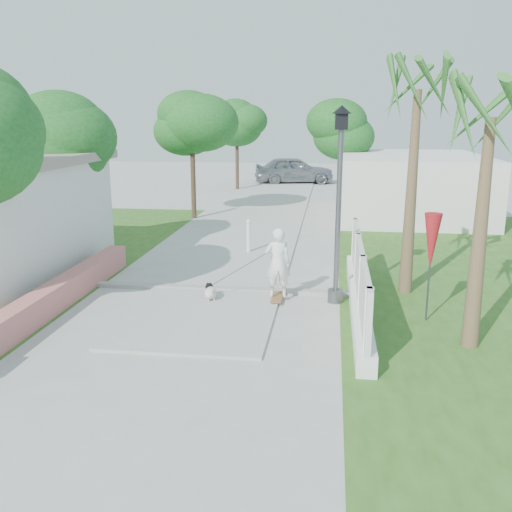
% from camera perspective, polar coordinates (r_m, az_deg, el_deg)
% --- Properties ---
extents(ground, '(90.00, 90.00, 0.00)m').
position_cam_1_polar(ground, '(8.83, -11.85, -15.02)').
color(ground, '#B7B7B2').
rests_on(ground, ground).
extents(path_strip, '(3.20, 36.00, 0.06)m').
position_cam_1_polar(path_strip, '(27.72, 1.83, 5.17)').
color(path_strip, '#B7B7B2').
rests_on(path_strip, ground).
extents(curb, '(6.50, 0.25, 0.10)m').
position_cam_1_polar(curb, '(14.17, -3.90, -3.29)').
color(curb, '#999993').
rests_on(curb, ground).
extents(grass_left, '(8.00, 20.00, 0.01)m').
position_cam_1_polar(grass_left, '(18.58, -24.27, -0.49)').
color(grass_left, '#32591C').
rests_on(grass_left, ground).
extents(grass_right, '(8.00, 20.00, 0.01)m').
position_cam_1_polar(grass_right, '(16.40, 22.38, -2.10)').
color(grass_right, '#32591C').
rests_on(grass_right, ground).
extents(pink_wall, '(0.45, 8.20, 0.80)m').
position_cam_1_polar(pink_wall, '(12.99, -20.60, -4.58)').
color(pink_wall, '#C47564').
rests_on(pink_wall, ground).
extents(lattice_fence, '(0.35, 7.00, 1.50)m').
position_cam_1_polar(lattice_fence, '(12.82, 10.24, -3.03)').
color(lattice_fence, white).
rests_on(lattice_fence, ground).
extents(building_right, '(6.00, 8.00, 2.60)m').
position_cam_1_polar(building_right, '(25.64, 14.95, 6.87)').
color(building_right, silver).
rests_on(building_right, ground).
extents(street_lamp, '(0.44, 0.44, 4.44)m').
position_cam_1_polar(street_lamp, '(12.89, 8.28, 5.71)').
color(street_lamp, '#59595E').
rests_on(street_lamp, ground).
extents(bollard, '(0.14, 0.14, 1.09)m').
position_cam_1_polar(bollard, '(17.82, -0.76, 2.09)').
color(bollard, white).
rests_on(bollard, ground).
extents(patio_umbrella, '(0.36, 0.36, 2.30)m').
position_cam_1_polar(patio_umbrella, '(12.21, 17.15, 1.25)').
color(patio_umbrella, '#59595E').
rests_on(patio_umbrella, ground).
extents(tree_left_mid, '(3.20, 3.20, 4.85)m').
position_cam_1_polar(tree_left_mid, '(17.77, -20.34, 10.69)').
color(tree_left_mid, '#4C3826').
rests_on(tree_left_mid, ground).
extents(tree_path_left, '(3.40, 3.40, 5.23)m').
position_cam_1_polar(tree_path_left, '(23.94, -6.41, 12.83)').
color(tree_path_left, '#4C3826').
rests_on(tree_path_left, ground).
extents(tree_path_right, '(3.00, 3.00, 4.79)m').
position_cam_1_polar(tree_path_right, '(27.26, 8.79, 12.19)').
color(tree_path_right, '#4C3826').
rests_on(tree_path_right, ground).
extents(tree_path_far, '(3.20, 3.20, 5.17)m').
position_cam_1_polar(tree_path_far, '(33.70, -1.90, 13.19)').
color(tree_path_far, '#4C3826').
rests_on(tree_path_far, ground).
extents(palm_far, '(1.80, 1.80, 5.30)m').
position_cam_1_polar(palm_far, '(13.89, 15.81, 14.45)').
color(palm_far, brown).
rests_on(palm_far, ground).
extents(palm_near, '(1.80, 1.80, 4.70)m').
position_cam_1_polar(palm_near, '(10.80, 22.34, 11.43)').
color(palm_near, brown).
rests_on(palm_near, ground).
extents(skateboarder, '(1.86, 0.88, 1.74)m').
position_cam_1_polar(skateboarder, '(13.18, 1.18, -0.90)').
color(skateboarder, olive).
rests_on(skateboarder, ground).
extents(dog, '(0.41, 0.59, 0.42)m').
position_cam_1_polar(dog, '(13.33, -4.60, -3.61)').
color(dog, silver).
rests_on(dog, ground).
extents(parked_car, '(5.30, 3.03, 1.70)m').
position_cam_1_polar(parked_car, '(36.76, 3.83, 8.59)').
color(parked_car, '#ADB1B5').
rests_on(parked_car, ground).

